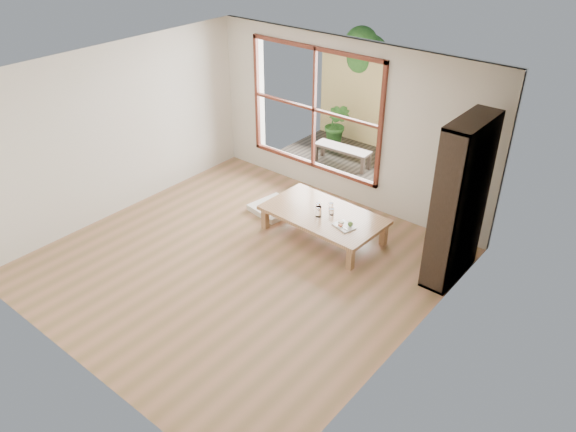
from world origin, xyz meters
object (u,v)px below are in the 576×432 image
(low_table, at_px, (323,216))
(garden_bench, at_px, (342,150))
(bookshelf, at_px, (460,202))
(food_tray, at_px, (345,226))

(low_table, bearing_deg, garden_bench, 120.19)
(low_table, xyz_separation_m, bookshelf, (1.85, 0.31, 0.76))
(food_tray, distance_m, garden_bench, 2.78)
(food_tray, bearing_deg, bookshelf, 32.90)
(bookshelf, height_order, garden_bench, bookshelf)
(low_table, xyz_separation_m, garden_bench, (-1.15, 2.16, -0.03))
(food_tray, relative_size, garden_bench, 0.31)
(bookshelf, distance_m, garden_bench, 3.61)
(low_table, distance_m, garden_bench, 2.44)
(low_table, height_order, bookshelf, bookshelf)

